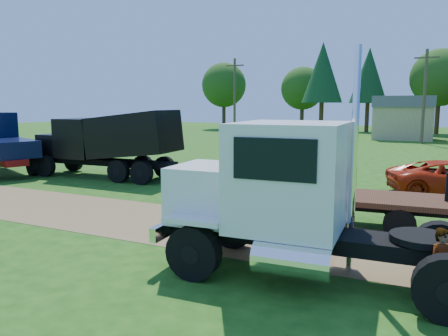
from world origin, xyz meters
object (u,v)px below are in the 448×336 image
at_px(flatbed_trailer, 324,200).
at_px(spectator_a, 442,268).
at_px(white_semi_tractor, 294,199).
at_px(black_dump_truck, 110,141).

distance_m(flatbed_trailer, spectator_a, 5.90).
bearing_deg(white_semi_tractor, black_dump_truck, 142.48).
relative_size(white_semi_tractor, black_dump_truck, 1.03).
bearing_deg(flatbed_trailer, white_semi_tractor, -90.84).
bearing_deg(flatbed_trailer, black_dump_truck, 156.56).
bearing_deg(black_dump_truck, spectator_a, -33.04).
distance_m(black_dump_truck, spectator_a, 17.88).
bearing_deg(black_dump_truck, white_semi_tractor, -37.55).
xyz_separation_m(flatbed_trailer, spectator_a, (3.32, -4.88, -0.02)).
bearing_deg(spectator_a, white_semi_tractor, 135.58).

